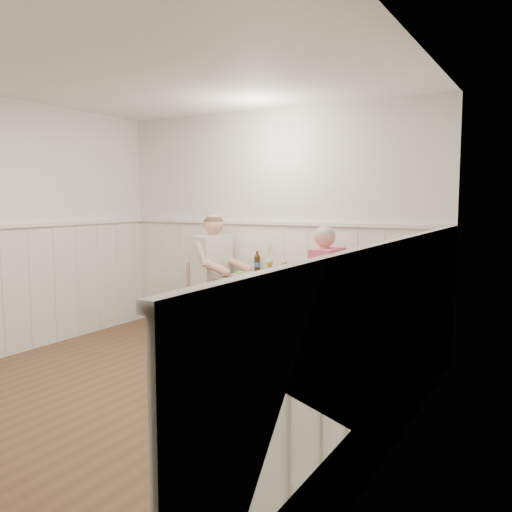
# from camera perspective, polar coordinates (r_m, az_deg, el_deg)

# --- Properties ---
(ground_plane) EXTENTS (4.50, 4.50, 0.00)m
(ground_plane) POSITION_cam_1_polar(r_m,az_deg,el_deg) (4.63, -11.54, -14.25)
(ground_plane) COLOR #4C331E
(room_shell) EXTENTS (4.04, 4.54, 2.60)m
(room_shell) POSITION_cam_1_polar(r_m,az_deg,el_deg) (4.34, -11.96, 4.91)
(room_shell) COLOR silver
(room_shell) RESTS_ON ground
(wainscot) EXTENTS (4.00, 4.49, 1.34)m
(wainscot) POSITION_cam_1_polar(r_m,az_deg,el_deg) (4.96, -6.50, -4.52)
(wainscot) COLOR white
(wainscot) RESTS_ON ground
(dining_table) EXTENTS (0.90, 0.70, 0.75)m
(dining_table) POSITION_cam_1_polar(r_m,az_deg,el_deg) (5.88, 0.96, -3.24)
(dining_table) COLOR brown
(dining_table) RESTS_ON ground
(chair_right) EXTENTS (0.53, 0.53, 0.89)m
(chair_right) POSITION_cam_1_polar(r_m,az_deg,el_deg) (5.59, 7.84, -5.52)
(chair_right) COLOR tan
(chair_right) RESTS_ON ground
(chair_left) EXTENTS (0.46, 0.46, 0.87)m
(chair_left) POSITION_cam_1_polar(r_m,az_deg,el_deg) (6.30, -5.04, -4.23)
(chair_left) COLOR tan
(chair_left) RESTS_ON ground
(man_in_pink) EXTENTS (0.62, 0.43, 1.35)m
(man_in_pink) POSITION_cam_1_polar(r_m,az_deg,el_deg) (5.58, 7.04, -4.63)
(man_in_pink) COLOR #3F3F47
(man_in_pink) RESTS_ON ground
(diner_cream) EXTENTS (0.71, 0.49, 1.45)m
(diner_cream) POSITION_cam_1_polar(r_m,az_deg,el_deg) (6.28, -4.36, -3.05)
(diner_cream) COLOR #3F3F47
(diner_cream) RESTS_ON ground
(plate_man) EXTENTS (0.27, 0.27, 0.07)m
(plate_man) POSITION_cam_1_polar(r_m,az_deg,el_deg) (5.73, 2.47, -2.23)
(plate_man) COLOR white
(plate_man) RESTS_ON dining_table
(plate_diner) EXTENTS (0.29, 0.29, 0.07)m
(plate_diner) POSITION_cam_1_polar(r_m,az_deg,el_deg) (5.98, -1.31, -1.86)
(plate_diner) COLOR white
(plate_diner) RESTS_ON dining_table
(beer_glass_a) EXTENTS (0.07, 0.07, 0.17)m
(beer_glass_a) POSITION_cam_1_polar(r_m,az_deg,el_deg) (6.01, 2.96, -0.98)
(beer_glass_a) COLOR silver
(beer_glass_a) RESTS_ON dining_table
(beer_glass_b) EXTENTS (0.07, 0.07, 0.18)m
(beer_glass_b) POSITION_cam_1_polar(r_m,az_deg,el_deg) (5.99, 1.43, -0.90)
(beer_glass_b) COLOR silver
(beer_glass_b) RESTS_ON dining_table
(beer_bottle) EXTENTS (0.07, 0.07, 0.25)m
(beer_bottle) POSITION_cam_1_polar(r_m,az_deg,el_deg) (6.19, 0.13, -0.76)
(beer_bottle) COLOR black
(beer_bottle) RESTS_ON dining_table
(rolled_napkin) EXTENTS (0.23, 0.10, 0.05)m
(rolled_napkin) POSITION_cam_1_polar(r_m,az_deg,el_deg) (5.53, 0.63, -2.50)
(rolled_napkin) COLOR white
(rolled_napkin) RESTS_ON dining_table
(grass_vase) EXTENTS (0.04, 0.04, 0.35)m
(grass_vase) POSITION_cam_1_polar(r_m,az_deg,el_deg) (6.16, 1.29, -0.37)
(grass_vase) COLOR silver
(grass_vase) RESTS_ON dining_table
(gingham_mat) EXTENTS (0.30, 0.25, 0.01)m
(gingham_mat) POSITION_cam_1_polar(r_m,az_deg,el_deg) (6.18, -0.72, -1.79)
(gingham_mat) COLOR #466AA7
(gingham_mat) RESTS_ON dining_table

